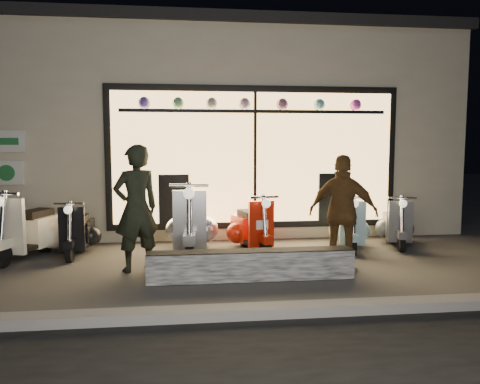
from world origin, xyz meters
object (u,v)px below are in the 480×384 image
object	(u,v)px
scooter_silver	(191,224)
scooter_red	(250,228)
woman	(343,213)
graffiti_barrier	(251,265)
man	(136,208)

from	to	relation	value
scooter_silver	scooter_red	distance (m)	1.00
scooter_silver	scooter_red	xyz separation A→B (m)	(1.00, 0.03, -0.08)
scooter_red	woman	xyz separation A→B (m)	(1.14, -1.42, 0.45)
graffiti_barrier	man	bearing A→B (deg)	157.22
scooter_red	man	size ratio (longest dim) A/B	0.74
graffiti_barrier	scooter_silver	distance (m)	1.94
graffiti_barrier	woman	xyz separation A→B (m)	(1.38, 0.36, 0.63)
man	woman	bearing A→B (deg)	146.88
man	woman	distance (m)	2.94
graffiti_barrier	scooter_silver	xyz separation A→B (m)	(-0.76, 1.76, 0.26)
woman	scooter_silver	bearing A→B (deg)	-8.29
scooter_silver	man	xyz separation A→B (m)	(-0.79, -1.11, 0.43)
man	scooter_silver	bearing A→B (deg)	-152.97
scooter_silver	man	size ratio (longest dim) A/B	0.90
scooter_red	scooter_silver	bearing A→B (deg)	168.44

